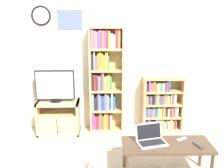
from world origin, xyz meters
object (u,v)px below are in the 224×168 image
Objects in this scene: television at (55,86)px; remote_far_from_laptop at (198,145)px; tv_stand at (59,117)px; coffee_table at (167,147)px; laptop at (151,138)px; remote_near_laptop at (181,139)px; bookshelf_tall at (105,79)px; bookshelf_short at (161,105)px.

remote_far_from_laptop is at bearing -34.31° from television.
tv_stand reaches higher than coffee_table.
remote_near_laptop is at bearing -6.40° from laptop.
remote_far_from_laptop is (0.16, -0.17, 0.00)m from remote_near_laptop.
laptop is (-0.21, 0.04, 0.11)m from coffee_table.
bookshelf_tall is at bearing 98.74° from laptop.
tv_stand is at bearing 123.78° from laptop.
tv_stand is 1.90m from laptop.
tv_stand is at bearing -171.69° from bookshelf_tall.
remote_near_laptop is (1.82, -1.20, 0.16)m from tv_stand.
television reaches higher than coffee_table.
bookshelf_short is 6.16× the size of remote_near_laptop.
bookshelf_tall is 1.63× the size of coffee_table.
laptop is at bearing -107.29° from bookshelf_short.
coffee_table is (1.61, -1.30, 0.10)m from tv_stand.
coffee_table is at bearing -38.59° from television.
remote_near_laptop reaches higher than coffee_table.
television is 0.68× the size of bookshelf_short.
bookshelf_tall is 1.89× the size of bookshelf_short.
laptop is 0.59m from remote_far_from_laptop.
television is at bearing -51.56° from remote_far_from_laptop.
remote_far_from_laptop is at bearing -10.11° from coffee_table.
remote_far_from_laptop is (0.58, -0.11, -0.05)m from laptop.
television is 4.01× the size of remote_far_from_laptop.
coffee_table is at bearing -60.84° from bookshelf_tall.
bookshelf_short is 2.34× the size of laptop.
coffee_table is at bearing -98.86° from bookshelf_short.
bookshelf_tall is at bearing 7.38° from television.
remote_near_laptop is (0.42, 0.06, -0.05)m from laptop.
bookshelf_tall is (0.82, 0.12, 0.65)m from tv_stand.
remote_far_from_laptop reaches higher than coffee_table.
bookshelf_short is at bearing 58.41° from laptop.
bookshelf_short reaches higher than coffee_table.
coffee_table is 7.15× the size of remote_near_laptop.
bookshelf_tall is at bearing 8.31° from tv_stand.
bookshelf_tall is at bearing 119.16° from coffee_table.
television reaches higher than remote_far_from_laptop.
bookshelf_tall is at bearing -69.09° from remote_far_from_laptop.
tv_stand is 0.74× the size of bookshelf_short.
bookshelf_tall is 1.12m from bookshelf_short.
bookshelf_short is at bearing -31.78° from remote_near_laptop.
laptop is at bearing -27.86° from remote_far_from_laptop.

